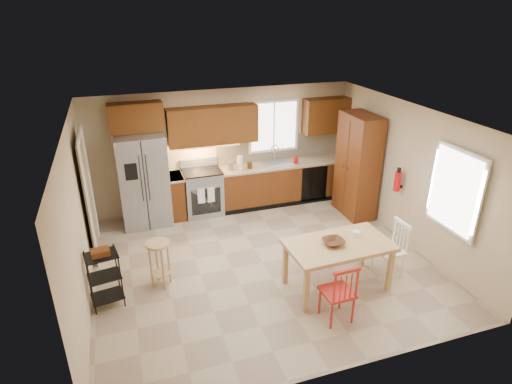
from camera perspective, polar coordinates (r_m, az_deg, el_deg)
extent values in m
plane|color=tan|center=(7.38, 0.87, -9.42)|extent=(5.50, 5.50, 0.00)
cube|color=silver|center=(6.35, 1.01, 9.76)|extent=(5.50, 5.00, 0.02)
cube|color=#CCB793|center=(9.01, -4.34, 5.74)|extent=(5.50, 0.02, 2.50)
cube|color=#CCB793|center=(4.80, 11.04, -12.40)|extent=(5.50, 0.02, 2.50)
cube|color=#CCB793|center=(6.49, -22.69, -3.69)|extent=(0.02, 5.00, 2.50)
cube|color=#CCB793|center=(8.04, 19.79, 2.05)|extent=(0.02, 5.00, 2.50)
cube|color=gray|center=(8.54, -14.74, 1.52)|extent=(0.92, 0.75, 1.82)
cube|color=gray|center=(8.90, -7.11, -0.09)|extent=(0.76, 0.63, 0.92)
cube|color=#5A2A10|center=(8.84, -10.61, -0.57)|extent=(0.30, 0.60, 0.90)
cube|color=#5A2A10|center=(9.40, 3.91, 1.34)|extent=(2.92, 0.60, 0.90)
cube|color=black|center=(9.37, 7.75, 1.09)|extent=(0.60, 0.02, 0.78)
cube|color=beige|center=(9.39, 3.38, 6.06)|extent=(2.92, 0.03, 0.55)
cube|color=#5F300F|center=(8.37, -15.71, 9.56)|extent=(1.00, 0.35, 0.55)
cube|color=#5F300F|center=(8.63, -5.79, 8.84)|extent=(1.80, 0.35, 0.75)
cube|color=#5F300F|center=(9.47, 9.34, 10.02)|extent=(1.00, 0.35, 0.75)
cube|color=white|center=(9.19, 2.35, 8.76)|extent=(1.12, 0.04, 1.12)
cube|color=gray|center=(9.18, 2.88, 3.55)|extent=(0.62, 0.46, 0.16)
cube|color=#FFBF66|center=(8.66, -7.59, 6.08)|extent=(1.60, 0.30, 0.01)
imported|color=#BA0C12|center=(9.19, 5.34, 4.39)|extent=(0.09, 0.09, 0.19)
cylinder|color=white|center=(8.82, -2.15, 3.94)|extent=(0.12, 0.12, 0.28)
cylinder|color=gray|center=(8.79, -3.40, 3.48)|extent=(0.11, 0.11, 0.18)
cylinder|color=#4F2B15|center=(8.87, -0.85, 3.59)|extent=(0.10, 0.10, 0.14)
cube|color=#5A2A10|center=(8.84, 13.35, 3.42)|extent=(0.50, 0.95, 2.10)
cylinder|color=#BA0C12|center=(8.13, 18.34, 1.36)|extent=(0.12, 0.12, 0.36)
cube|color=white|center=(7.13, 25.02, 0.14)|extent=(0.04, 1.02, 1.32)
cube|color=#8C7A59|center=(7.75, -21.46, -0.65)|extent=(0.04, 0.95, 2.10)
imported|color=#4F2B15|center=(6.48, 10.26, -6.94)|extent=(0.33, 0.33, 0.08)
cylinder|color=white|center=(6.74, 13.21, -5.63)|extent=(0.12, 0.12, 0.13)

